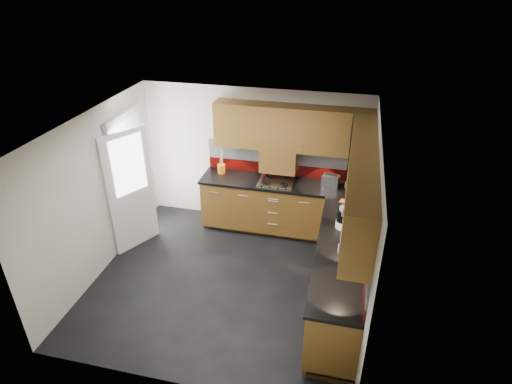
% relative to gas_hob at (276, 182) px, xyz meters
% --- Properties ---
extents(room, '(4.00, 3.80, 2.64)m').
position_rel_gas_hob_xyz_m(room, '(-0.45, -1.47, 0.54)').
color(room, black).
extents(base_cabinets, '(2.70, 3.20, 0.95)m').
position_rel_gas_hob_xyz_m(base_cabinets, '(0.62, -0.75, -0.52)').
color(base_cabinets, '#583613').
rests_on(base_cabinets, room).
extents(countertop, '(2.72, 3.22, 0.04)m').
position_rel_gas_hob_xyz_m(countertop, '(0.60, -0.77, -0.03)').
color(countertop, black).
rests_on(countertop, base_cabinets).
extents(backsplash, '(2.70, 3.20, 0.54)m').
position_rel_gas_hob_xyz_m(backsplash, '(0.83, -0.54, 0.26)').
color(backsplash, maroon).
rests_on(backsplash, countertop).
extents(upper_cabinets, '(2.50, 3.20, 0.72)m').
position_rel_gas_hob_xyz_m(upper_cabinets, '(0.78, -0.69, 0.88)').
color(upper_cabinets, '#583613').
rests_on(upper_cabinets, room).
extents(extractor_hood, '(0.60, 0.33, 0.40)m').
position_rel_gas_hob_xyz_m(extractor_hood, '(0.00, 0.17, 0.33)').
color(extractor_hood, '#583613').
rests_on(extractor_hood, room).
extents(glass_cabinet, '(0.32, 0.80, 0.66)m').
position_rel_gas_hob_xyz_m(glass_cabinet, '(1.26, -0.40, 0.91)').
color(glass_cabinet, black).
rests_on(glass_cabinet, room).
extents(back_door, '(0.42, 1.19, 2.04)m').
position_rel_gas_hob_xyz_m(back_door, '(-2.23, -0.72, 0.08)').
color(back_door, white).
rests_on(back_door, room).
extents(gas_hob, '(0.58, 0.51, 0.04)m').
position_rel_gas_hob_xyz_m(gas_hob, '(0.00, 0.00, 0.00)').
color(gas_hob, silver).
rests_on(gas_hob, countertop).
extents(utensil_pot, '(0.13, 0.13, 0.46)m').
position_rel_gas_hob_xyz_m(utensil_pot, '(-0.98, 0.14, 0.09)').
color(utensil_pot, '#CE6713').
rests_on(utensil_pot, countertop).
extents(toaster, '(0.29, 0.21, 0.19)m').
position_rel_gas_hob_xyz_m(toaster, '(0.87, 0.09, 0.08)').
color(toaster, silver).
rests_on(toaster, countertop).
extents(food_processor, '(0.19, 0.19, 0.32)m').
position_rel_gas_hob_xyz_m(food_processor, '(1.13, -1.11, 0.13)').
color(food_processor, white).
rests_on(food_processor, countertop).
extents(paper_towel, '(0.14, 0.14, 0.25)m').
position_rel_gas_hob_xyz_m(paper_towel, '(1.18, -1.49, 0.11)').
color(paper_towel, white).
rests_on(paper_towel, countertop).
extents(orange_cloth, '(0.16, 0.14, 0.01)m').
position_rel_gas_hob_xyz_m(orange_cloth, '(1.12, -0.39, -0.01)').
color(orange_cloth, '#D25917').
rests_on(orange_cloth, countertop).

